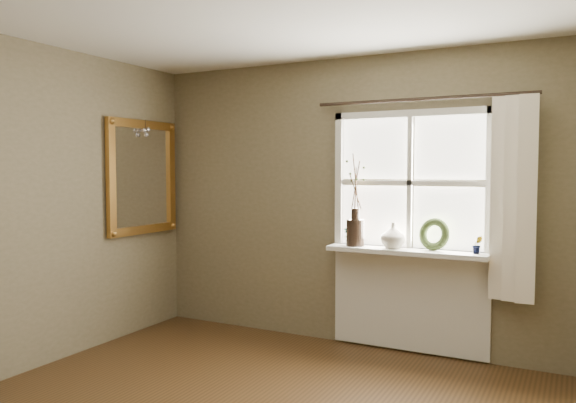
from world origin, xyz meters
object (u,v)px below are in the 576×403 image
(dark_jug, at_px, (355,233))
(gilt_mirror, at_px, (143,177))
(cream_vase, at_px, (393,235))
(wreath, at_px, (434,238))

(dark_jug, distance_m, gilt_mirror, 2.16)
(dark_jug, height_order, gilt_mirror, gilt_mirror)
(cream_vase, distance_m, wreath, 0.34)
(wreath, bearing_deg, cream_vase, -155.62)
(wreath, bearing_deg, dark_jug, -158.98)
(wreath, xyz_separation_m, gilt_mirror, (-2.74, -0.46, 0.50))
(cream_vase, xyz_separation_m, wreath, (0.34, 0.04, -0.01))
(gilt_mirror, bearing_deg, wreath, 9.53)
(dark_jug, xyz_separation_m, gilt_mirror, (-2.06, -0.42, 0.49))
(dark_jug, bearing_deg, cream_vase, 0.00)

